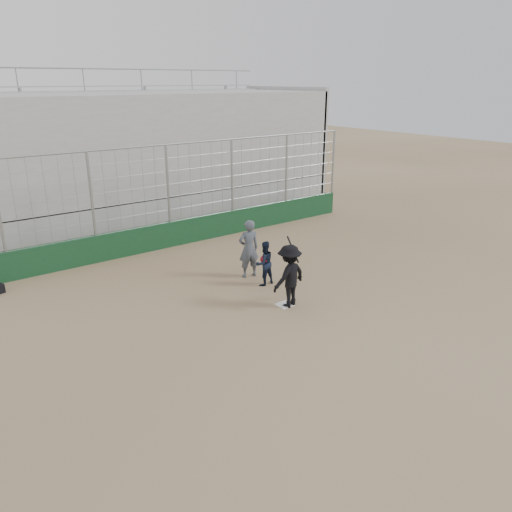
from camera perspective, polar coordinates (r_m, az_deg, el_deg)
ground at (r=14.85m, az=3.29°, el=-5.63°), size 90.00×90.00×0.00m
home_plate at (r=14.84m, az=3.29°, el=-5.58°), size 0.44×0.44×0.02m
backstop at (r=20.01m, az=-9.78°, el=3.74°), size 18.10×0.25×4.04m
bleachers at (r=24.04m, az=-15.71°, el=10.73°), size 20.25×6.70×6.98m
batter_at_plate at (r=14.47m, az=3.82°, el=-2.28°), size 1.31×0.88×2.01m
catcher_crouched at (r=16.07m, az=0.97°, el=-1.63°), size 0.75×0.61×1.02m
umpire at (r=16.62m, az=-0.84°, el=0.52°), size 0.81×0.62×1.78m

